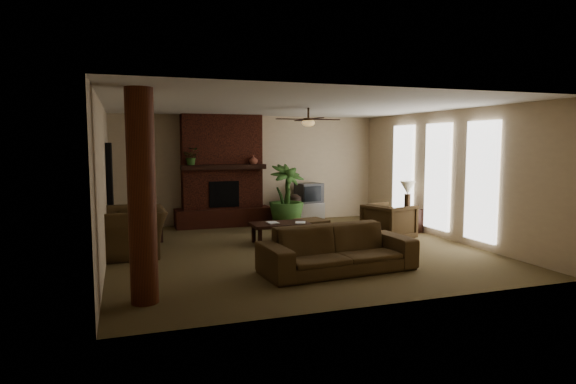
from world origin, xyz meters
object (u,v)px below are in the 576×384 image
object	(u,v)px
armchair_left	(132,224)
side_table_left	(147,229)
side_table_right	(408,221)
floor_plant	(286,210)
floor_vase	(295,207)
tv_stand	(307,212)
log_column	(142,197)
ottoman	(312,228)
coffee_table	(280,226)
armchair_right	(389,221)
sofa	(338,242)
lamp_left	(147,195)
lamp_right	(408,190)

from	to	relation	value
armchair_left	side_table_left	distance (m)	1.20
side_table_right	floor_plant	bearing A→B (deg)	149.31
side_table_left	floor_vase	bearing A→B (deg)	18.17
armchair_left	tv_stand	bearing A→B (deg)	119.06
log_column	side_table_left	world-z (taller)	log_column
ottoman	side_table_left	size ratio (longest dim) A/B	1.09
coffee_table	floor_plant	size ratio (longest dim) A/B	0.76
armchair_right	ottoman	xyz separation A→B (m)	(-1.39, 0.96, -0.25)
log_column	side_table_left	bearing A→B (deg)	86.99
coffee_table	ottoman	size ratio (longest dim) A/B	2.00
armchair_left	side_table_left	xyz separation A→B (m)	(0.30, 1.12, -0.32)
sofa	side_table_left	size ratio (longest dim) A/B	4.60
tv_stand	log_column	bearing A→B (deg)	-123.96
side_table_left	tv_stand	bearing A→B (deg)	19.58
armchair_left	tv_stand	distance (m)	5.23
ottoman	lamp_left	world-z (taller)	lamp_left
tv_stand	floor_plant	distance (m)	1.18
armchair_right	floor_vase	size ratio (longest dim) A/B	1.17
floor_plant	coffee_table	bearing A→B (deg)	-112.84
side_table_left	lamp_left	world-z (taller)	lamp_left
log_column	tv_stand	bearing A→B (deg)	51.43
ottoman	floor_vase	world-z (taller)	floor_vase
coffee_table	tv_stand	bearing A→B (deg)	57.83
log_column	sofa	xyz separation A→B (m)	(3.06, 0.61, -0.90)
log_column	floor_plant	xyz separation A→B (m)	(3.57, 4.76, -0.96)
ottoman	armchair_right	bearing A→B (deg)	-34.60
coffee_table	lamp_right	xyz separation A→B (m)	(3.25, 0.27, 0.63)
coffee_table	side_table_left	size ratio (longest dim) A/B	2.18
side_table_left	side_table_right	size ratio (longest dim) A/B	1.00
armchair_left	armchair_right	distance (m)	5.22
lamp_right	coffee_table	bearing A→B (deg)	-175.27
sofa	side_table_left	world-z (taller)	sofa
armchair_left	side_table_left	world-z (taller)	armchair_left
side_table_left	lamp_right	xyz separation A→B (m)	(5.89, -0.74, 0.73)
coffee_table	lamp_right	world-z (taller)	lamp_right
floor_plant	lamp_right	xyz separation A→B (m)	(2.53, -1.44, 0.56)
tv_stand	floor_vase	world-z (taller)	floor_vase
log_column	coffee_table	xyz separation A→B (m)	(2.85, 3.05, -1.03)
ottoman	tv_stand	xyz separation A→B (m)	(0.71, 2.14, 0.05)
sofa	tv_stand	world-z (taller)	sofa
sofa	side_table_right	bearing A→B (deg)	36.22
sofa	armchair_right	bearing A→B (deg)	37.18
armchair_left	lamp_left	bearing A→B (deg)	162.95
armchair_right	floor_vase	xyz separation A→B (m)	(-1.12, 2.84, -0.02)
armchair_right	side_table_right	world-z (taller)	armchair_right
armchair_right	log_column	bearing A→B (deg)	95.90
armchair_left	tv_stand	xyz separation A→B (m)	(4.51, 2.62, -0.34)
floor_plant	lamp_left	size ratio (longest dim) A/B	2.42
log_column	floor_vase	distance (m)	6.70
armchair_left	lamp_right	xyz separation A→B (m)	(6.19, 0.38, 0.41)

